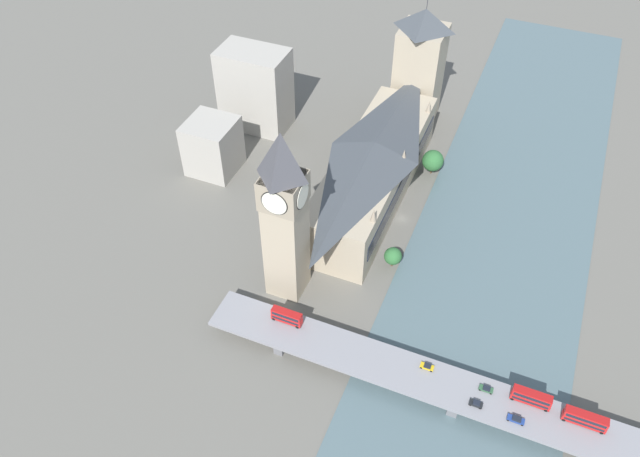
# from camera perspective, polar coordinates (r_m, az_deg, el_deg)

# --- Properties ---
(ground_plane) EXTENTS (600.00, 600.00, 0.00)m
(ground_plane) POSITION_cam_1_polar(r_m,az_deg,el_deg) (241.01, 7.51, 0.89)
(ground_plane) COLOR #605E56
(river_water) EXTENTS (62.98, 360.00, 0.30)m
(river_water) POSITION_cam_1_polar(r_m,az_deg,el_deg) (238.13, 16.13, -1.52)
(river_water) COLOR #4C6066
(river_water) RESTS_ON ground_plane
(parliament_hall) EXTENTS (24.95, 90.17, 26.68)m
(parliament_hall) POSITION_cam_1_polar(r_m,az_deg,el_deg) (240.80, 4.90, 5.35)
(parliament_hall) COLOR tan
(parliament_hall) RESTS_ON ground_plane
(clock_tower) EXTENTS (12.86, 12.86, 65.00)m
(clock_tower) POSITION_cam_1_polar(r_m,az_deg,el_deg) (191.22, -3.26, 1.42)
(clock_tower) COLOR tan
(clock_tower) RESTS_ON ground_plane
(victoria_tower) EXTENTS (18.84, 18.84, 56.09)m
(victoria_tower) POSITION_cam_1_polar(r_m,az_deg,el_deg) (280.26, 9.07, 14.41)
(victoria_tower) COLOR tan
(victoria_tower) RESTS_ON ground_plane
(road_bridge) EXTENTS (157.96, 14.23, 5.91)m
(road_bridge) POSITION_cam_1_polar(r_m,az_deg,el_deg) (191.41, 12.52, -14.32)
(road_bridge) COLOR slate
(road_bridge) RESTS_ON ground_plane
(double_decker_bus_lead) EXTENTS (11.81, 2.65, 4.93)m
(double_decker_bus_lead) POSITION_cam_1_polar(r_m,az_deg,el_deg) (192.91, 23.10, -15.72)
(double_decker_bus_lead) COLOR red
(double_decker_bus_lead) RESTS_ON road_bridge
(double_decker_bus_mid) EXTENTS (10.10, 2.57, 5.04)m
(double_decker_bus_mid) POSITION_cam_1_polar(r_m,az_deg,el_deg) (197.62, -3.05, -8.01)
(double_decker_bus_mid) COLOR red
(double_decker_bus_mid) RESTS_ON road_bridge
(double_decker_bus_rear) EXTENTS (11.13, 2.64, 4.95)m
(double_decker_bus_rear) POSITION_cam_1_polar(r_m,az_deg,el_deg) (191.33, 18.77, -14.40)
(double_decker_bus_rear) COLOR red
(double_decker_bus_rear) RESTS_ON road_bridge
(car_northbound_mid) EXTENTS (3.86, 1.90, 1.41)m
(car_northbound_mid) POSITION_cam_1_polar(r_m,az_deg,el_deg) (188.41, 14.08, -15.26)
(car_northbound_mid) COLOR black
(car_northbound_mid) RESTS_ON road_bridge
(car_northbound_tail) EXTENTS (4.07, 1.86, 1.31)m
(car_northbound_tail) POSITION_cam_1_polar(r_m,az_deg,el_deg) (191.64, 14.95, -13.98)
(car_northbound_tail) COLOR #2D5638
(car_northbound_tail) RESTS_ON road_bridge
(car_southbound_lead) EXTENTS (4.78, 1.92, 1.51)m
(car_southbound_lead) POSITION_cam_1_polar(r_m,az_deg,el_deg) (188.81, 17.49, -16.30)
(car_southbound_lead) COLOR navy
(car_southbound_lead) RESTS_ON road_bridge
(car_southbound_mid) EXTENTS (4.06, 1.91, 1.44)m
(car_southbound_mid) POSITION_cam_1_polar(r_m,az_deg,el_deg) (192.01, 9.77, -12.33)
(car_southbound_mid) COLOR gold
(car_southbound_mid) RESTS_ON road_bridge
(city_block_west) EXTENTS (29.13, 18.08, 36.29)m
(city_block_west) POSITION_cam_1_polar(r_m,az_deg,el_deg) (278.09, -5.95, 12.56)
(city_block_west) COLOR #A39E93
(city_block_west) RESTS_ON ground_plane
(city_block_center) EXTENTS (19.00, 19.01, 22.68)m
(city_block_center) POSITION_cam_1_polar(r_m,az_deg,el_deg) (258.48, -9.79, 7.43)
(city_block_center) COLOR #A39E93
(city_block_center) RESTS_ON ground_plane
(tree_embankment_near) EXTENTS (8.74, 8.74, 10.95)m
(tree_embankment_near) POSITION_cam_1_polar(r_m,az_deg,el_deg) (259.16, 10.28, 6.13)
(tree_embankment_near) COLOR brown
(tree_embankment_near) RESTS_ON ground_plane
(tree_embankment_mid) EXTENTS (6.32, 6.32, 8.20)m
(tree_embankment_mid) POSITION_cam_1_polar(r_m,az_deg,el_deg) (220.12, 6.68, -2.52)
(tree_embankment_mid) COLOR brown
(tree_embankment_mid) RESTS_ON ground_plane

